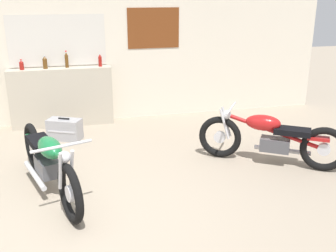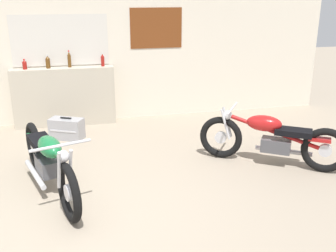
% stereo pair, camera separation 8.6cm
% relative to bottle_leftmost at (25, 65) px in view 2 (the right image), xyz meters
% --- Properties ---
extents(ground_plane, '(24.00, 24.00, 0.00)m').
position_rel_bottle_leftmost_xyz_m(ground_plane, '(0.69, -3.41, -1.12)').
color(ground_plane, gray).
extents(wall_back, '(10.00, 0.07, 2.80)m').
position_rel_bottle_leftmost_xyz_m(wall_back, '(0.69, 0.17, 0.28)').
color(wall_back, beige).
rests_on(wall_back, ground_plane).
extents(sill_counter, '(1.78, 0.28, 1.04)m').
position_rel_bottle_leftmost_xyz_m(sill_counter, '(0.62, -0.01, -0.60)').
color(sill_counter, '#B7AD99').
rests_on(sill_counter, ground_plane).
extents(bottle_leftmost, '(0.07, 0.07, 0.18)m').
position_rel_bottle_leftmost_xyz_m(bottle_leftmost, '(0.00, 0.00, 0.00)').
color(bottle_leftmost, maroon).
rests_on(bottle_leftmost, sill_counter).
extents(bottle_left_center, '(0.08, 0.08, 0.23)m').
position_rel_bottle_leftmost_xyz_m(bottle_left_center, '(0.39, 0.01, 0.03)').
color(bottle_left_center, '#5B3814').
rests_on(bottle_left_center, sill_counter).
extents(bottle_center, '(0.06, 0.06, 0.30)m').
position_rel_bottle_leftmost_xyz_m(bottle_center, '(0.75, 0.03, 0.05)').
color(bottle_center, '#5B3814').
rests_on(bottle_center, sill_counter).
extents(bottle_right_center, '(0.06, 0.06, 0.24)m').
position_rel_bottle_leftmost_xyz_m(bottle_right_center, '(1.33, 0.00, 0.03)').
color(bottle_right_center, maroon).
rests_on(bottle_right_center, sill_counter).
extents(motorcycle_red, '(1.75, 1.20, 0.77)m').
position_rel_bottle_leftmost_xyz_m(motorcycle_red, '(3.43, -2.48, -0.74)').
color(motorcycle_red, black).
rests_on(motorcycle_red, ground_plane).
extents(motorcycle_green, '(0.87, 2.11, 0.81)m').
position_rel_bottle_leftmost_xyz_m(motorcycle_green, '(0.46, -2.59, -0.72)').
color(motorcycle_green, black).
rests_on(motorcycle_green, ground_plane).
extents(hard_case_silver, '(0.60, 0.48, 0.37)m').
position_rel_bottle_leftmost_xyz_m(hard_case_silver, '(0.64, -0.78, -0.95)').
color(hard_case_silver, '#9E9EA3').
rests_on(hard_case_silver, ground_plane).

